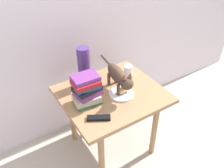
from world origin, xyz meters
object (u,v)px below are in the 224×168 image
object	(u,v)px
candle_jar	(128,71)
bread_roll	(122,90)
plate	(121,94)
book_stack	(87,90)
tv_remote	(99,118)
cat	(119,76)
green_vase	(84,67)
side_table	(112,101)

from	to	relation	value
candle_jar	bread_roll	bearing A→B (deg)	-135.13
plate	book_stack	xyz separation A→B (m)	(-0.25, 0.05, 0.10)
tv_remote	plate	bearing A→B (deg)	55.69
cat	tv_remote	xyz separation A→B (m)	(-0.27, -0.18, -0.12)
bread_roll	cat	xyz separation A→B (m)	(0.00, 0.05, 0.09)
cat	tv_remote	bearing A→B (deg)	-146.85
cat	candle_jar	xyz separation A→B (m)	(0.18, 0.14, -0.09)
bread_roll	cat	distance (m)	0.10
tv_remote	bread_roll	bearing A→B (deg)	55.27
bread_roll	tv_remote	world-z (taller)	bread_roll
plate	tv_remote	world-z (taller)	tv_remote
green_vase	candle_jar	bearing A→B (deg)	-10.28
candle_jar	tv_remote	size ratio (longest dim) A/B	0.57
candle_jar	tv_remote	distance (m)	0.55
side_table	candle_jar	world-z (taller)	candle_jar
bread_roll	tv_remote	size ratio (longest dim) A/B	0.53
green_vase	tv_remote	distance (m)	0.42
bread_roll	green_vase	world-z (taller)	green_vase
plate	bread_roll	xyz separation A→B (m)	(0.01, 0.00, 0.03)
cat	green_vase	distance (m)	0.26
green_vase	side_table	bearing A→B (deg)	-58.83
cat	green_vase	size ratio (longest dim) A/B	1.51
plate	cat	xyz separation A→B (m)	(0.01, 0.05, 0.13)
cat	candle_jar	world-z (taller)	cat
bread_roll	candle_jar	distance (m)	0.26
side_table	candle_jar	size ratio (longest dim) A/B	8.56
cat	tv_remote	world-z (taller)	cat
cat	green_vase	world-z (taller)	green_vase
plate	green_vase	bearing A→B (deg)	123.50
plate	tv_remote	distance (m)	0.29
candle_jar	tv_remote	world-z (taller)	candle_jar
plate	cat	bearing A→B (deg)	83.17
bread_roll	candle_jar	xyz separation A→B (m)	(0.18, 0.18, -0.00)
side_table	tv_remote	xyz separation A→B (m)	(-0.22, -0.18, 0.09)
plate	green_vase	world-z (taller)	green_vase
plate	bread_roll	bearing A→B (deg)	2.63
plate	book_stack	distance (m)	0.27
side_table	tv_remote	distance (m)	0.30
book_stack	candle_jar	size ratio (longest dim) A/B	2.62
cat	side_table	bearing A→B (deg)	172.12
side_table	plate	size ratio (longest dim) A/B	4.03
bread_roll	side_table	bearing A→B (deg)	134.17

